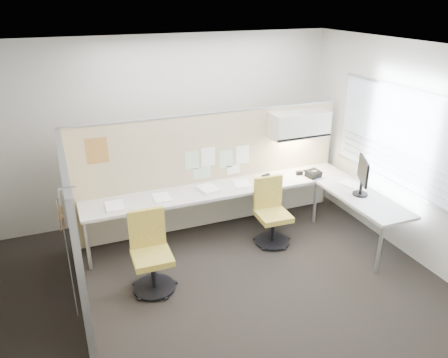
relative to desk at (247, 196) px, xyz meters
name	(u,v)px	position (x,y,z in m)	size (l,w,h in m)	color
floor	(215,290)	(-0.93, -1.13, -0.61)	(5.50, 4.50, 0.01)	black
ceiling	(212,52)	(-0.93, -1.13, 2.20)	(5.50, 4.50, 0.01)	white
wall_back	(162,130)	(-0.93, 1.12, 0.80)	(5.50, 0.02, 2.80)	beige
wall_front	(336,315)	(-0.93, -3.38, 0.80)	(5.50, 0.02, 2.80)	beige
wall_right	(410,153)	(1.82, -1.13, 0.80)	(0.02, 4.50, 2.80)	beige
window_pane	(411,142)	(1.79, -1.13, 0.95)	(0.01, 2.80, 1.30)	#ACBDC8
partition_back	(211,171)	(-0.38, 0.47, 0.27)	(4.10, 0.06, 1.75)	tan
partition_left	(73,231)	(-2.43, -0.63, 0.27)	(0.06, 2.20, 1.75)	tan
desk	(247,196)	(0.00, 0.00, 0.00)	(4.00, 2.07, 0.73)	beige
overhead_bin	(299,124)	(0.97, 0.26, 0.91)	(0.90, 0.36, 0.38)	beige
task_light_strip	(298,138)	(0.97, 0.26, 0.70)	(0.60, 0.06, 0.02)	#FFEABF
pinned_papers	(216,161)	(-0.30, 0.44, 0.43)	(1.01, 0.00, 0.47)	#8CBF8C
poster	(97,151)	(-1.98, 0.44, 0.82)	(0.28, 0.00, 0.35)	orange
chair_left	(151,254)	(-1.61, -0.77, -0.15)	(0.51, 0.51, 0.97)	black
chair_right	(271,214)	(0.22, -0.35, -0.16)	(0.50, 0.50, 0.94)	black
monitor	(363,175)	(1.37, -0.80, 0.44)	(0.25, 0.47, 0.53)	black
phone	(313,174)	(1.11, 0.00, 0.18)	(0.25, 0.23, 0.12)	black
stapler	(266,176)	(0.43, 0.26, 0.15)	(0.14, 0.04, 0.05)	black
tape_dispenser	(299,173)	(0.96, 0.15, 0.16)	(0.10, 0.06, 0.06)	black
coat_hook	(63,225)	(-2.51, -1.50, 0.82)	(0.18, 0.43, 1.30)	silver
paper_stack_0	(115,206)	(-1.88, 0.09, 0.15)	(0.23, 0.30, 0.03)	white
paper_stack_1	(162,198)	(-1.23, 0.12, 0.14)	(0.23, 0.30, 0.02)	white
paper_stack_2	(208,189)	(-0.55, 0.13, 0.15)	(0.23, 0.30, 0.05)	white
paper_stack_3	(242,183)	(-0.01, 0.16, 0.14)	(0.23, 0.30, 0.02)	white
paper_stack_4	(267,181)	(0.38, 0.10, 0.14)	(0.23, 0.30, 0.02)	white
paper_stack_5	(350,184)	(1.46, -0.45, 0.14)	(0.23, 0.30, 0.02)	white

